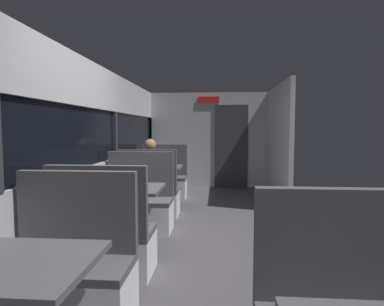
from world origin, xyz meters
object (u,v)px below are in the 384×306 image
at_px(bench_near_window_facing_entry, 70,276).
at_px(bench_mid_window_facing_entry, 138,207).
at_px(bench_mid_window_facing_end, 103,242).
at_px(dining_table_far_window, 157,172).
at_px(dining_table_mid_window, 124,195).
at_px(seated_passenger, 150,183).
at_px(bench_far_window_facing_entry, 163,182).
at_px(bench_far_window_facing_end, 149,196).
at_px(dining_table_near_window, 7,280).

xyz_separation_m(bench_near_window_facing_entry, bench_mid_window_facing_entry, (0.00, 2.12, 0.00)).
bearing_deg(bench_mid_window_facing_entry, bench_mid_window_facing_end, -90.00).
distance_m(bench_near_window_facing_entry, dining_table_far_window, 3.56).
height_order(dining_table_mid_window, seated_passenger, seated_passenger).
bearing_deg(dining_table_far_window, bench_near_window_facing_entry, -90.00).
relative_size(dining_table_mid_window, bench_mid_window_facing_entry, 0.82).
xyz_separation_m(bench_mid_window_facing_end, bench_far_window_facing_entry, (0.00, 3.52, 0.00)).
distance_m(bench_mid_window_facing_end, bench_far_window_facing_end, 2.12).
bearing_deg(bench_near_window_facing_entry, dining_table_far_window, 90.00).
relative_size(bench_mid_window_facing_end, bench_far_window_facing_end, 1.00).
bearing_deg(bench_mid_window_facing_entry, bench_far_window_facing_entry, 90.00).
bearing_deg(dining_table_far_window, bench_mid_window_facing_end, -90.00).
height_order(dining_table_near_window, bench_mid_window_facing_end, bench_mid_window_facing_end).
relative_size(bench_mid_window_facing_entry, seated_passenger, 0.87).
height_order(dining_table_near_window, dining_table_mid_window, same).
bearing_deg(bench_far_window_facing_entry, bench_mid_window_facing_entry, -90.00).
distance_m(bench_far_window_facing_end, seated_passenger, 0.22).
height_order(bench_near_window_facing_entry, seated_passenger, seated_passenger).
xyz_separation_m(dining_table_near_window, bench_far_window_facing_end, (0.00, 3.54, -0.31)).
bearing_deg(bench_far_window_facing_end, bench_mid_window_facing_entry, -90.00).
bearing_deg(dining_table_near_window, bench_mid_window_facing_end, 90.00).
distance_m(bench_mid_window_facing_end, seated_passenger, 2.20).
relative_size(bench_mid_window_facing_entry, bench_far_window_facing_entry, 1.00).
height_order(bench_mid_window_facing_end, bench_far_window_facing_entry, same).
distance_m(dining_table_mid_window, bench_far_window_facing_end, 1.46).
xyz_separation_m(dining_table_near_window, bench_mid_window_facing_entry, (0.00, 2.82, -0.31)).
relative_size(bench_far_window_facing_end, seated_passenger, 0.87).
distance_m(bench_near_window_facing_entry, bench_mid_window_facing_end, 0.72).
distance_m(dining_table_far_window, bench_far_window_facing_entry, 0.77).
xyz_separation_m(bench_mid_window_facing_entry, bench_far_window_facing_end, (0.00, 0.72, 0.00)).
height_order(bench_near_window_facing_entry, bench_mid_window_facing_end, same).
xyz_separation_m(dining_table_near_window, dining_table_mid_window, (0.00, 2.12, 0.00)).
distance_m(bench_mid_window_facing_end, bench_far_window_facing_entry, 3.52).
xyz_separation_m(dining_table_near_window, bench_near_window_facing_entry, (0.00, 0.70, -0.31)).
relative_size(bench_near_window_facing_entry, dining_table_far_window, 1.22).
bearing_deg(dining_table_near_window, bench_far_window_facing_entry, 90.00).
relative_size(dining_table_near_window, bench_far_window_facing_entry, 0.82).
xyz_separation_m(dining_table_mid_window, bench_far_window_facing_end, (0.00, 1.42, -0.31)).
bearing_deg(bench_far_window_facing_end, seated_passenger, 90.00).
bearing_deg(dining_table_mid_window, bench_mid_window_facing_entry, 90.00).
relative_size(bench_mid_window_facing_entry, bench_far_window_facing_end, 1.00).
xyz_separation_m(bench_near_window_facing_entry, bench_far_window_facing_end, (0.00, 2.85, 0.00)).
height_order(bench_near_window_facing_entry, dining_table_mid_window, bench_near_window_facing_entry).
bearing_deg(dining_table_near_window, bench_near_window_facing_entry, 90.00).
bearing_deg(dining_table_mid_window, bench_near_window_facing_entry, -90.00).
relative_size(dining_table_near_window, bench_far_window_facing_end, 0.82).
xyz_separation_m(bench_mid_window_facing_entry, seated_passenger, (0.00, 0.80, 0.21)).
height_order(bench_mid_window_facing_entry, seated_passenger, seated_passenger).
xyz_separation_m(bench_near_window_facing_entry, bench_mid_window_facing_end, (0.00, 0.72, 0.00)).
height_order(bench_far_window_facing_end, bench_far_window_facing_entry, same).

